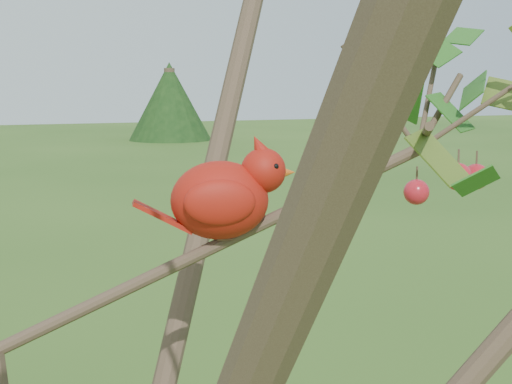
% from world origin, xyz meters
% --- Properties ---
extents(crabapple_tree, '(2.35, 2.05, 2.95)m').
position_xyz_m(crabapple_tree, '(0.03, -0.02, 2.12)').
color(crabapple_tree, '#423023').
rests_on(crabapple_tree, ground).
extents(cardinal, '(0.22, 0.13, 0.16)m').
position_xyz_m(cardinal, '(0.26, 0.07, 2.14)').
color(cardinal, '#B11D0F').
rests_on(cardinal, ground).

